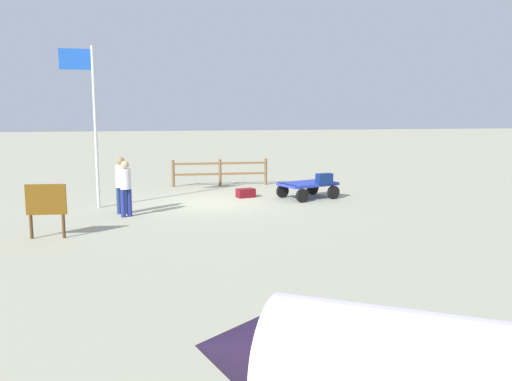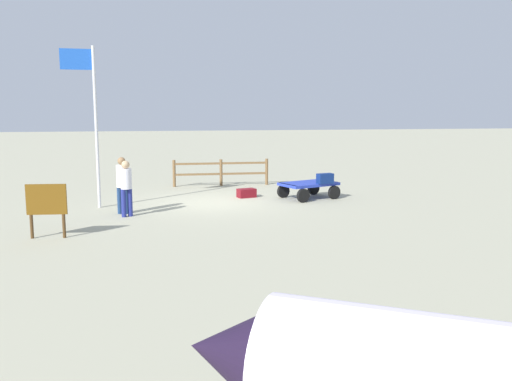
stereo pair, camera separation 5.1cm
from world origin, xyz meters
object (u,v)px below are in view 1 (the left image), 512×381
object	(u,v)px
suitcase_maroon	(246,193)
worker_lead	(126,184)
flagpole	(90,110)
worker_trailing	(122,181)
signboard	(46,204)
luggage_cart	(307,186)
suitcase_olive	(324,178)

from	to	relation	value
suitcase_maroon	worker_lead	distance (m)	5.00
flagpole	worker_trailing	bearing A→B (deg)	128.01
flagpole	signboard	size ratio (longest dim) A/B	3.78
signboard	luggage_cart	bearing A→B (deg)	-149.68
luggage_cart	flagpole	distance (m)	7.74
worker_lead	worker_trailing	xyz separation A→B (m)	(0.14, -0.48, 0.04)
luggage_cart	worker_lead	xyz separation A→B (m)	(6.15, 2.22, 0.53)
flagpole	suitcase_maroon	bearing A→B (deg)	-167.43
flagpole	signboard	xyz separation A→B (m)	(0.68, 4.11, -2.23)
luggage_cart	worker_trailing	distance (m)	6.56
worker_lead	signboard	distance (m)	3.00
worker_lead	signboard	size ratio (longest dim) A/B	1.24
worker_trailing	worker_lead	bearing A→B (deg)	106.47
worker_lead	flagpole	distance (m)	2.94
signboard	worker_trailing	bearing A→B (deg)	-119.50
luggage_cart	signboard	distance (m)	9.19
worker_lead	flagpole	xyz separation A→B (m)	(1.09, -1.70, 2.14)
suitcase_maroon	flagpole	size ratio (longest dim) A/B	0.14
suitcase_maroon	worker_lead	xyz separation A→B (m)	(4.04, 2.84, 0.81)
suitcase_maroon	signboard	distance (m)	7.87
flagpole	luggage_cart	bearing A→B (deg)	-175.82
signboard	flagpole	bearing A→B (deg)	-99.44
worker_trailing	luggage_cart	bearing A→B (deg)	-164.49
worker_lead	flagpole	world-z (taller)	flagpole
worker_lead	suitcase_olive	bearing A→B (deg)	-164.45
suitcase_maroon	worker_lead	world-z (taller)	worker_lead
suitcase_olive	flagpole	size ratio (longest dim) A/B	0.12
luggage_cart	worker_lead	size ratio (longest dim) A/B	1.34
flagpole	signboard	world-z (taller)	flagpole
suitcase_maroon	worker_trailing	world-z (taller)	worker_trailing
suitcase_olive	worker_lead	bearing A→B (deg)	15.55
worker_trailing	suitcase_maroon	bearing A→B (deg)	-150.53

